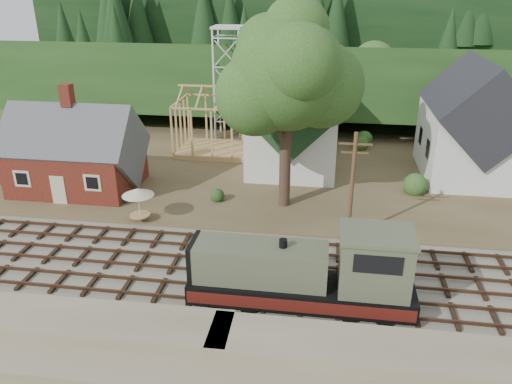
# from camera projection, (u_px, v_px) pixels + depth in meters

# --- Properties ---
(ground) EXTENTS (140.00, 140.00, 0.00)m
(ground) POSITION_uv_depth(u_px,v_px,m) (238.00, 272.00, 31.71)
(ground) COLOR #384C1E
(ground) RESTS_ON ground
(embankment) EXTENTS (64.00, 5.00, 1.60)m
(embankment) POSITION_uv_depth(u_px,v_px,m) (206.00, 367.00, 24.00)
(embankment) COLOR #7F7259
(embankment) RESTS_ON ground
(railroad_bed) EXTENTS (64.00, 11.00, 0.16)m
(railroad_bed) POSITION_uv_depth(u_px,v_px,m) (238.00, 271.00, 31.68)
(railroad_bed) COLOR #726B5B
(railroad_bed) RESTS_ON ground
(village_flat) EXTENTS (64.00, 26.00, 0.30)m
(village_flat) POSITION_uv_depth(u_px,v_px,m) (271.00, 170.00, 47.98)
(village_flat) COLOR brown
(village_flat) RESTS_ON ground
(hillside) EXTENTS (70.00, 28.96, 12.74)m
(hillside) POSITION_uv_depth(u_px,v_px,m) (291.00, 110.00, 69.81)
(hillside) COLOR #1E3F19
(hillside) RESTS_ON ground
(ridge) EXTENTS (80.00, 20.00, 12.00)m
(ridge) POSITION_uv_depth(u_px,v_px,m) (299.00, 87.00, 84.33)
(ridge) COLOR black
(ridge) RESTS_ON ground
(depot) EXTENTS (10.80, 7.41, 9.00)m
(depot) POSITION_uv_depth(u_px,v_px,m) (76.00, 156.00, 42.56)
(depot) COLOR #511612
(depot) RESTS_ON village_flat
(church) EXTENTS (8.40, 15.17, 13.00)m
(church) POSITION_uv_depth(u_px,v_px,m) (295.00, 115.00, 47.23)
(church) COLOR silver
(church) RESTS_ON village_flat
(farmhouse) EXTENTS (8.40, 10.80, 10.60)m
(farmhouse) POSITION_uv_depth(u_px,v_px,m) (473.00, 127.00, 44.59)
(farmhouse) COLOR silver
(farmhouse) RESTS_ON village_flat
(timber_frame) EXTENTS (8.20, 6.20, 6.99)m
(timber_frame) POSITION_uv_depth(u_px,v_px,m) (218.00, 125.00, 51.17)
(timber_frame) COLOR tan
(timber_frame) RESTS_ON village_flat
(lattice_tower) EXTENTS (3.20, 3.20, 12.12)m
(lattice_tower) POSITION_uv_depth(u_px,v_px,m) (228.00, 49.00, 53.92)
(lattice_tower) COLOR silver
(lattice_tower) RESTS_ON village_flat
(big_tree) EXTENTS (10.90, 8.40, 14.70)m
(big_tree) POSITION_uv_depth(u_px,v_px,m) (289.00, 81.00, 36.49)
(big_tree) COLOR #38281E
(big_tree) RESTS_ON village_flat
(telegraph_pole_near) EXTENTS (2.20, 0.28, 8.00)m
(telegraph_pole_near) POSITION_uv_depth(u_px,v_px,m) (352.00, 186.00, 33.80)
(telegraph_pole_near) COLOR #4C331E
(telegraph_pole_near) RESTS_ON ground
(locomotive) EXTENTS (12.31, 3.08, 4.91)m
(locomotive) POSITION_uv_depth(u_px,v_px,m) (309.00, 275.00, 27.50)
(locomotive) COLOR black
(locomotive) RESTS_ON railroad_bed
(car_blue) EXTENTS (2.59, 3.95, 1.25)m
(car_blue) POSITION_uv_depth(u_px,v_px,m) (120.00, 189.00, 41.74)
(car_blue) COLOR #5779BB
(car_blue) RESTS_ON village_flat
(patio_set) EXTENTS (2.37, 2.37, 2.64)m
(patio_set) POSITION_uv_depth(u_px,v_px,m) (138.00, 193.00, 36.82)
(patio_set) COLOR silver
(patio_set) RESTS_ON village_flat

